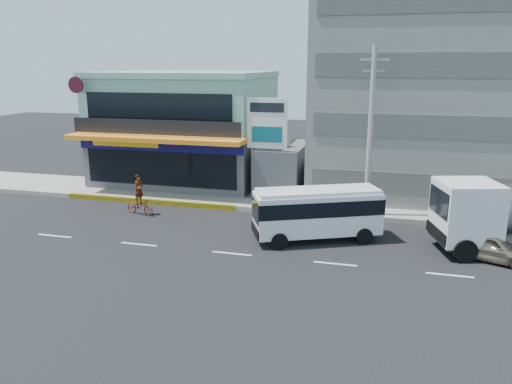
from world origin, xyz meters
TOP-DOWN VIEW (x-y plane):
  - ground at (0.00, 0.00)m, footprint 120.00×120.00m
  - sidewalk at (5.00, 9.50)m, footprint 70.00×5.00m
  - shop_building at (-8.00, 13.95)m, footprint 12.40×11.70m
  - concrete_building at (10.00, 15.00)m, footprint 16.00×12.00m
  - gap_structure at (0.00, 12.00)m, footprint 3.00×6.00m
  - satellite_dish at (0.00, 11.00)m, footprint 1.50×1.50m
  - billboard at (-0.50, 9.20)m, footprint 2.60×0.18m
  - utility_pole_near at (6.00, 7.40)m, footprint 1.60×0.30m
  - minibus at (3.70, 3.03)m, footprint 6.81×4.64m
  - sedan at (12.00, 2.37)m, footprint 4.27×2.90m
  - motorcycle_rider at (-7.43, 4.80)m, footprint 2.05×1.11m

SIDE VIEW (x-z plane):
  - ground at x=0.00m, z-range 0.00..0.00m
  - sidewalk at x=5.00m, z-range 0.00..0.30m
  - sedan at x=12.00m, z-range 0.00..1.35m
  - motorcycle_rider at x=-7.43m, z-range -0.43..2.08m
  - minibus at x=3.70m, z-range 0.26..3.00m
  - gap_structure at x=0.00m, z-range 0.00..3.50m
  - satellite_dish at x=0.00m, z-range 3.50..3.65m
  - shop_building at x=-8.00m, z-range 0.00..8.00m
  - billboard at x=-0.50m, z-range 1.48..8.38m
  - utility_pole_near at x=6.00m, z-range 0.15..10.15m
  - concrete_building at x=10.00m, z-range 0.00..14.00m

